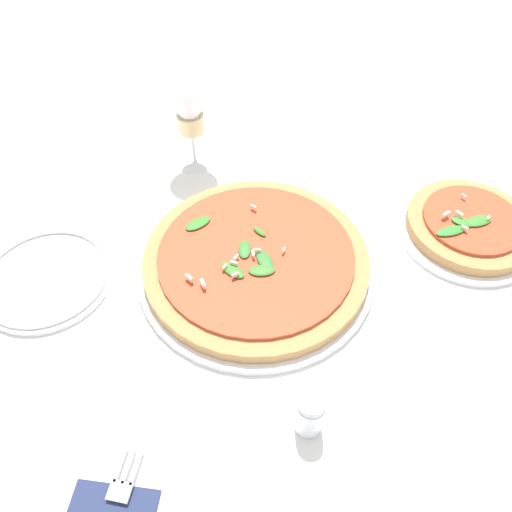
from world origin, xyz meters
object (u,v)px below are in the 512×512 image
wine_glass (190,112)px  pizza_personal_side (469,227)px  side_plate_white (46,277)px  shaker_pepper (310,414)px  pizza_arugula_main (256,262)px

wine_glass → pizza_personal_side: bearing=-96.7°
wine_glass → side_plate_white: wine_glass is taller
wine_glass → shaker_pepper: (-0.42, -0.29, -0.07)m
pizza_personal_side → side_plate_white: (-0.25, 0.58, -0.01)m
pizza_arugula_main → shaker_pepper: (-0.21, -0.12, 0.02)m
wine_glass → side_plate_white: (-0.31, 0.11, -0.09)m
side_plate_white → wine_glass: bearing=-20.3°
pizza_arugula_main → pizza_personal_side: bearing=-62.6°
pizza_personal_side → shaker_pepper: 0.41m
shaker_pepper → wine_glass: bearing=34.6°
pizza_personal_side → side_plate_white: 0.63m
pizza_personal_side → wine_glass: bearing=83.3°
pizza_arugula_main → wine_glass: 0.28m
pizza_arugula_main → side_plate_white: (-0.10, 0.28, -0.01)m
pizza_personal_side → shaker_pepper: (-0.36, 0.18, 0.02)m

